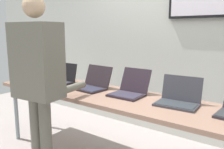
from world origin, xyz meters
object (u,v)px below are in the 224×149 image
Objects in this scene: laptop_station_2 at (130,89)px; person at (38,74)px; equipment_box at (37,67)px; laptop_station_0 at (61,78)px; workbench at (129,103)px; laptop_station_1 at (92,84)px; laptop_station_3 at (178,98)px.

laptop_station_2 is 0.21× the size of person.
laptop_station_0 is at bearing 7.87° from equipment_box.
laptop_station_0 is at bearing 175.70° from workbench.
laptop_station_3 is at bearing 0.69° from laptop_station_1.
equipment_box is 0.99× the size of laptop_station_1.
laptop_station_1 is (-0.56, 0.08, 0.11)m from workbench.
workbench is at bearing -1.03° from equipment_box.
laptop_station_0 is 1.55m from laptop_station_3.
person is (-0.01, -0.70, 0.21)m from laptop_station_1.
laptop_station_2 is at bearing 1.53° from laptop_station_0.
laptop_station_1 is at bearing 88.78° from person.
workbench is 8.38× the size of laptop_station_1.
laptop_station_2 reaches higher than laptop_station_3.
laptop_station_0 is at bearing 179.99° from laptop_station_1.
equipment_box is at bearing -176.60° from laptop_station_1.
workbench is 1.09m from laptop_station_0.
equipment_box is 1.06× the size of laptop_station_3.
equipment_box is 1.10× the size of laptop_station_2.
laptop_station_3 is 1.28m from person.
person reaches higher than laptop_station_3.
workbench is at bearing -59.67° from laptop_station_2.
laptop_station_1 is 0.73m from person.
person reaches higher than laptop_station_2.
laptop_station_1 is (0.93, 0.05, -0.12)m from equipment_box.
workbench is at bearing 47.38° from person.
laptop_station_2 is at bearing 55.17° from person.
laptop_station_1 is 1.02m from laptop_station_3.
equipment_box is 1.95m from laptop_station_3.
laptop_station_1 reaches higher than laptop_station_3.
laptop_station_0 is (-1.08, 0.08, 0.11)m from workbench.
workbench is at bearing -168.54° from laptop_station_3.
equipment_box reaches higher than laptop_station_0.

